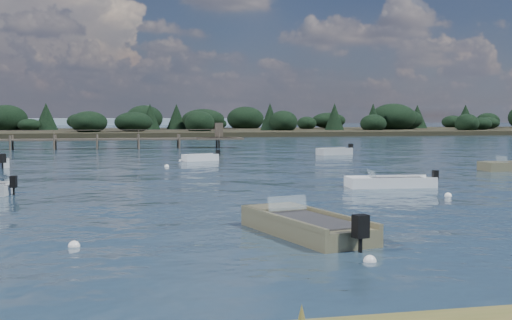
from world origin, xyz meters
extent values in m
plane|color=#182938|center=(0.00, 60.00, 0.00)|extent=(400.00, 400.00, 0.00)
cube|color=black|center=(-14.26, 23.41, 0.69)|extent=(0.48, 0.48, 0.60)
cylinder|color=black|center=(-14.26, 23.41, 0.16)|extent=(0.16, 0.16, 0.60)
cube|color=black|center=(-11.35, 8.54, 0.59)|extent=(0.30, 0.35, 0.52)
cylinder|color=black|center=(-11.35, 8.54, 0.14)|extent=(0.10, 0.10, 0.52)
cube|color=#A4A9AB|center=(12.12, 33.22, 0.11)|extent=(3.40, 2.11, 0.74)
cube|color=#A4A9AB|center=(10.97, 32.88, 0.54)|extent=(1.05, 1.31, 0.15)
cube|color=#28282B|center=(12.36, 33.29, 0.45)|extent=(2.35, 1.58, 0.13)
cube|color=#A4A9AB|center=(12.28, 32.68, 0.54)|extent=(3.08, 1.02, 0.15)
cube|color=#A4A9AB|center=(11.96, 33.77, 0.54)|extent=(3.08, 1.02, 0.15)
cube|color=black|center=(13.86, 33.74, 0.67)|extent=(0.39, 0.43, 0.58)
cylinder|color=black|center=(13.86, 33.74, 0.16)|extent=(0.13, 0.13, 0.58)
cube|color=#706A4A|center=(16.34, 15.21, 0.50)|extent=(1.11, 1.54, 0.14)
cube|color=#706A4A|center=(18.04, 15.92, 0.50)|extent=(4.43, 0.27, 0.14)
cube|color=silver|center=(17.04, 15.18, 0.74)|extent=(0.20, 1.21, 0.41)
cube|color=#706A4A|center=(-1.45, -3.31, 0.11)|extent=(3.01, 5.26, 0.75)
cube|color=#706A4A|center=(-1.92, -1.48, 0.55)|extent=(1.89, 1.56, 0.15)
cube|color=#28282B|center=(-1.35, -3.69, 0.46)|extent=(2.26, 3.63, 0.13)
cube|color=#706A4A|center=(-2.28, -3.52, 0.55)|extent=(1.36, 4.84, 0.15)
cube|color=#706A4A|center=(-0.63, -3.09, 0.55)|extent=(1.36, 4.84, 0.15)
cube|color=black|center=(-0.77, -5.94, 0.68)|extent=(0.43, 0.38, 0.59)
cylinder|color=black|center=(-0.77, -5.94, 0.16)|extent=(0.13, 0.13, 0.59)
cube|color=silver|center=(-1.72, -2.25, 0.81)|extent=(1.32, 0.49, 0.45)
cube|color=white|center=(6.24, 7.99, 0.09)|extent=(4.36, 1.95, 0.62)
cube|color=white|center=(4.63, 8.13, 0.45)|extent=(1.14, 1.51, 0.12)
cube|color=#28282B|center=(6.58, 7.97, 0.38)|extent=(2.98, 1.51, 0.11)
cube|color=white|center=(6.18, 7.25, 0.45)|extent=(4.24, 0.47, 0.12)
cube|color=white|center=(6.30, 8.73, 0.45)|extent=(4.24, 0.47, 0.12)
cube|color=black|center=(8.55, 7.80, 0.56)|extent=(0.27, 0.32, 0.49)
cylinder|color=black|center=(8.55, 7.80, 0.13)|extent=(0.10, 0.10, 0.49)
cube|color=silver|center=(5.31, 8.07, 0.66)|extent=(0.24, 1.15, 0.37)
cube|color=white|center=(-0.60, 28.04, 0.09)|extent=(2.91, 1.89, 0.63)
cube|color=white|center=(-1.58, 27.71, 0.46)|extent=(0.93, 1.13, 0.13)
cube|color=#28282B|center=(-0.39, 28.11, 0.39)|extent=(2.02, 1.41, 0.11)
cube|color=white|center=(-0.44, 27.58, 0.46)|extent=(2.60, 0.96, 0.13)
cube|color=white|center=(-0.75, 28.50, 0.46)|extent=(2.60, 0.96, 0.13)
cube|color=black|center=(0.87, 28.53, 0.57)|extent=(0.34, 0.37, 0.50)
cylinder|color=black|center=(0.87, 28.53, 0.14)|extent=(0.11, 0.11, 0.50)
sphere|color=white|center=(-0.93, -6.96, 0.00)|extent=(0.32, 0.32, 0.32)
sphere|color=white|center=(7.21, 4.07, 0.00)|extent=(0.32, 0.32, 0.32)
sphere|color=white|center=(-2.12, 27.78, 0.00)|extent=(0.32, 0.32, 0.32)
sphere|color=white|center=(-3.57, 22.84, 0.00)|extent=(0.32, 0.32, 0.32)
sphere|color=white|center=(-8.00, -3.61, 0.00)|extent=(0.32, 0.32, 0.32)
cube|color=brown|center=(4.00, 48.00, 1.00)|extent=(5.00, 3.20, 0.18)
cube|color=brown|center=(4.00, 48.00, 1.90)|extent=(0.80, 0.80, 1.60)
cylinder|color=brown|center=(-17.47, 47.15, 0.40)|extent=(0.20, 0.20, 2.20)
cylinder|color=brown|center=(-17.47, 48.85, 0.40)|extent=(0.20, 0.20, 2.20)
cylinder|color=brown|center=(-13.20, 47.15, 0.40)|extent=(0.20, 0.20, 2.20)
cylinder|color=brown|center=(-13.20, 48.85, 0.40)|extent=(0.20, 0.20, 2.20)
cylinder|color=brown|center=(-8.93, 47.15, 0.40)|extent=(0.20, 0.20, 2.20)
cylinder|color=brown|center=(-8.93, 48.85, 0.40)|extent=(0.20, 0.20, 2.20)
cylinder|color=brown|center=(-4.67, 47.15, 0.40)|extent=(0.20, 0.20, 2.20)
cylinder|color=brown|center=(-4.67, 48.85, 0.40)|extent=(0.20, 0.20, 2.20)
cylinder|color=brown|center=(-0.40, 47.15, 0.40)|extent=(0.20, 0.20, 2.20)
cylinder|color=brown|center=(-0.40, 48.85, 0.40)|extent=(0.20, 0.20, 2.20)
cylinder|color=brown|center=(3.87, 47.15, 0.40)|extent=(0.20, 0.20, 2.20)
cylinder|color=brown|center=(3.87, 48.85, 0.40)|extent=(0.20, 0.20, 2.20)
cube|color=black|center=(25.00, 100.00, 0.00)|extent=(190.00, 40.00, 1.60)
ellipsoid|color=black|center=(25.00, 100.00, 2.80)|extent=(180.50, 36.00, 4.40)
camera|label=1|loc=(-6.81, -21.23, 3.51)|focal=45.00mm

